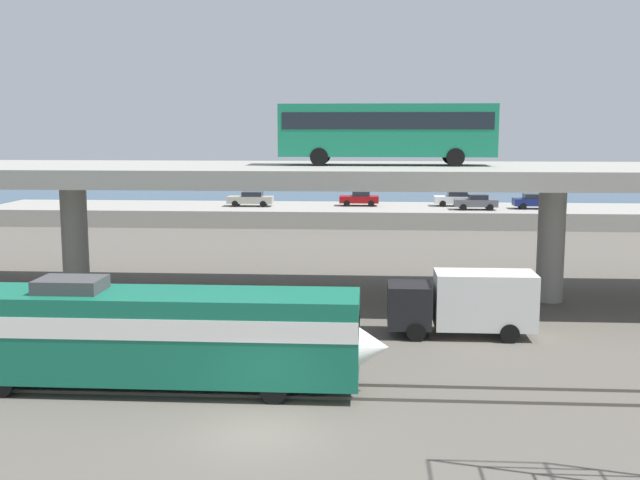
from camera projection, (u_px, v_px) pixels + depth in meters
ground_plane at (258, 433)px, 24.90m from camera, size 260.00×260.00×0.00m
rail_strip_near at (271, 397)px, 28.08m from camera, size 110.00×0.12×0.12m
rail_strip_far at (276, 383)px, 29.59m from camera, size 110.00×0.12×0.12m
train_locomotive at (165, 332)px, 28.79m from camera, size 17.06×3.04×4.18m
highway_overpass at (308, 178)px, 43.64m from camera, size 96.00×11.49×7.57m
transit_bus_on_overpass at (387, 128)px, 43.41m from camera, size 12.00×2.68×3.40m
service_truck_east at (465, 302)px, 36.23m from camera, size 6.80×2.46×3.04m
pier_parking_lot at (336, 215)px, 79.08m from camera, size 70.42×10.64×1.67m
parked_car_0 at (251, 199)px, 79.11m from camera, size 4.62×1.96×1.50m
parked_car_1 at (360, 198)px, 79.56m from camera, size 4.00×1.96×1.50m
parked_car_2 at (456, 199)px, 79.26m from camera, size 4.28×1.99×1.50m
parked_car_3 at (476, 202)px, 75.78m from camera, size 4.14×1.84×1.50m
parked_car_4 at (535, 201)px, 76.64m from camera, size 4.33×1.91×1.50m
harbor_water at (344, 201)px, 101.90m from camera, size 140.00×36.00×0.01m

